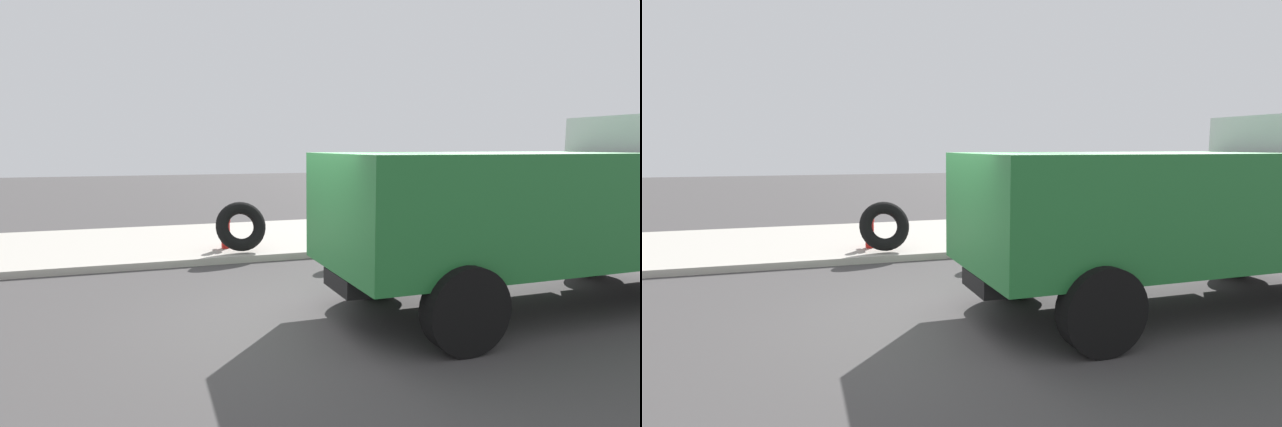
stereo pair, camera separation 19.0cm
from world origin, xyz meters
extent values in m
plane|color=#423F3F|center=(0.00, 0.00, 0.00)|extent=(80.00, 80.00, 0.00)
cube|color=#ADA89E|center=(0.00, 6.50, 0.07)|extent=(36.00, 5.00, 0.15)
cylinder|color=red|center=(-0.37, 5.02, 0.44)|extent=(0.20, 0.20, 0.58)
sphere|color=red|center=(-0.37, 5.02, 0.79)|extent=(0.23, 0.23, 0.23)
cylinder|color=red|center=(-0.37, 4.84, 0.51)|extent=(0.09, 0.16, 0.09)
cylinder|color=red|center=(-0.37, 5.20, 0.51)|extent=(0.09, 0.16, 0.09)
cylinder|color=red|center=(-0.37, 4.84, 0.44)|extent=(0.11, 0.16, 0.11)
torus|color=black|center=(-0.09, 4.49, 0.73)|extent=(1.16, 0.74, 1.15)
cylinder|color=gray|center=(2.87, 4.45, 1.23)|extent=(0.06, 0.06, 2.17)
cylinder|color=red|center=(2.87, 4.41, 1.94)|extent=(0.76, 0.02, 0.76)
cube|color=#237033|center=(2.77, -0.40, 1.60)|extent=(4.85, 2.60, 1.60)
cube|color=black|center=(3.87, -0.38, 0.67)|extent=(7.02, 1.04, 0.24)
cylinder|color=black|center=(6.14, 0.91, 0.55)|extent=(1.11, 0.32, 1.10)
cylinder|color=black|center=(1.54, 0.82, 0.55)|extent=(1.11, 0.32, 1.10)
cylinder|color=black|center=(1.59, -1.68, 0.55)|extent=(1.11, 0.32, 1.10)
camera|label=1|loc=(-1.88, -6.79, 2.49)|focal=28.85mm
camera|label=2|loc=(-1.70, -6.85, 2.49)|focal=28.85mm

